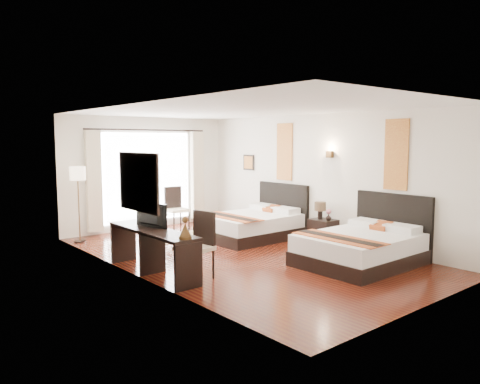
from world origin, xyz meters
TOP-DOWN VIEW (x-y plane):
  - floor at (0.00, 0.00)m, footprint 4.50×7.50m
  - ceiling at (0.00, 0.00)m, footprint 4.50×7.50m
  - wall_headboard at (2.25, 0.00)m, footprint 0.01×7.50m
  - wall_desk at (-2.25, 0.00)m, footprint 0.01×7.50m
  - wall_window at (0.00, 3.75)m, footprint 4.50×0.01m
  - wall_entry at (0.00, -3.75)m, footprint 4.50×0.01m
  - window_glass at (0.00, 3.73)m, footprint 2.40×0.02m
  - sheer_curtain at (0.00, 3.67)m, footprint 2.30×0.02m
  - drape_left at (-1.45, 3.63)m, footprint 0.35×0.14m
  - drape_right at (1.45, 3.63)m, footprint 0.35×0.14m
  - art_panel_near at (2.23, -1.88)m, footprint 0.03×0.50m
  - art_panel_far at (2.23, 1.10)m, footprint 0.03×0.50m
  - wall_sconce at (2.19, -0.31)m, footprint 0.10×0.14m
  - mirror_frame at (-2.22, -0.03)m, footprint 0.04×1.25m
  - mirror_glass at (-2.19, -0.03)m, footprint 0.01×1.12m
  - bed_near at (1.23, -1.88)m, footprint 2.14×1.67m
  - bed_far at (1.24, 1.10)m, footprint 2.12×1.65m
  - nightstand at (2.02, -0.31)m, footprint 0.44×0.54m
  - table_lamp at (1.99, -0.24)m, footprint 0.25×0.25m
  - vase at (1.99, -0.47)m, footprint 0.14×0.14m
  - console_desk at (-1.99, -0.03)m, footprint 0.50×2.20m
  - television at (-1.97, 0.13)m, footprint 0.26×0.72m
  - bronze_figurine at (-1.99, -1.03)m, footprint 0.25×0.25m
  - desk_chair at (-1.59, -0.71)m, footprint 0.57×0.57m
  - floor_lamp at (-1.99, 3.19)m, footprint 0.33×0.33m
  - side_table at (-0.37, 3.00)m, footprint 0.47×0.47m
  - fruit_bowl at (-0.39, 3.04)m, footprint 0.27×0.27m
  - window_chair at (0.42, 3.05)m, footprint 0.52×0.52m
  - jute_rug at (-0.10, 2.21)m, footprint 1.40×0.96m

SIDE VIEW (x-z plane):
  - floor at x=0.00m, z-range -0.01..0.00m
  - jute_rug at x=-0.10m, z-range 0.00..0.01m
  - nightstand at x=2.02m, z-range 0.00..0.52m
  - side_table at x=-0.37m, z-range 0.00..0.54m
  - bed_far at x=1.24m, z-range -0.29..0.91m
  - bed_near at x=1.23m, z-range -0.29..0.92m
  - window_chair at x=0.42m, z-range -0.21..0.86m
  - desk_chair at x=-1.59m, z-range -0.21..0.87m
  - console_desk at x=-1.99m, z-range 0.00..0.76m
  - vase at x=1.99m, z-range 0.50..0.64m
  - fruit_bowl at x=-0.39m, z-range 0.54..0.60m
  - table_lamp at x=1.99m, z-range 0.57..0.97m
  - bronze_figurine at x=-1.99m, z-range 0.75..1.05m
  - television at x=-1.97m, z-range 0.75..1.17m
  - drape_left at x=-1.45m, z-range 0.10..2.46m
  - drape_right at x=1.45m, z-range 0.10..2.46m
  - sheer_curtain at x=0.00m, z-range 0.25..2.35m
  - window_glass at x=0.00m, z-range 0.20..2.40m
  - wall_headboard at x=2.25m, z-range 0.00..2.80m
  - wall_desk at x=-2.25m, z-range 0.00..2.80m
  - wall_window at x=0.00m, z-range 0.00..2.80m
  - wall_entry at x=0.00m, z-range 0.00..2.80m
  - floor_lamp at x=-1.99m, z-range 0.57..2.23m
  - mirror_frame at x=-2.22m, z-range 1.08..2.02m
  - mirror_glass at x=-2.19m, z-range 1.14..1.96m
  - wall_sconce at x=2.19m, z-range 1.85..1.99m
  - art_panel_near at x=2.23m, z-range 1.27..2.62m
  - art_panel_far at x=2.23m, z-range 1.27..2.62m
  - ceiling at x=0.00m, z-range 2.78..2.80m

